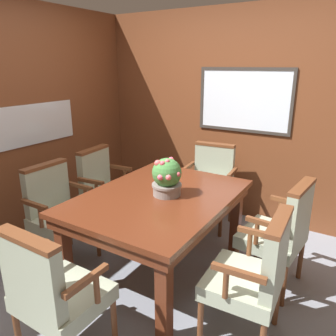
{
  "coord_description": "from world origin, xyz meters",
  "views": [
    {
      "loc": [
        1.48,
        -1.89,
        1.82
      ],
      "look_at": [
        0.06,
        0.44,
        0.95
      ],
      "focal_mm": 35.0,
      "sensor_mm": 36.0,
      "label": 1
    }
  ],
  "objects_px": {
    "chair_right_near": "(254,273)",
    "chair_left_near": "(57,209)",
    "potted_plant": "(167,177)",
    "chair_head_near": "(53,290)",
    "chair_left_far": "(104,186)",
    "chair_head_far": "(210,181)",
    "chair_right_far": "(281,230)",
    "dining_table": "(159,205)"
  },
  "relations": [
    {
      "from": "chair_head_far",
      "to": "chair_head_near",
      "type": "relative_size",
      "value": 1.0
    },
    {
      "from": "dining_table",
      "to": "chair_head_near",
      "type": "bearing_deg",
      "value": -91.24
    },
    {
      "from": "chair_right_near",
      "to": "potted_plant",
      "type": "bearing_deg",
      "value": -115.08
    },
    {
      "from": "chair_head_far",
      "to": "chair_left_far",
      "type": "height_order",
      "value": "same"
    },
    {
      "from": "chair_left_near",
      "to": "chair_head_near",
      "type": "relative_size",
      "value": 1.0
    },
    {
      "from": "dining_table",
      "to": "potted_plant",
      "type": "distance_m",
      "value": 0.27
    },
    {
      "from": "chair_head_far",
      "to": "chair_right_far",
      "type": "xyz_separation_m",
      "value": [
        0.98,
        -0.77,
        0.0
      ]
    },
    {
      "from": "chair_right_near",
      "to": "dining_table",
      "type": "bearing_deg",
      "value": -112.09
    },
    {
      "from": "chair_left_near",
      "to": "chair_right_far",
      "type": "bearing_deg",
      "value": -69.7
    },
    {
      "from": "chair_head_far",
      "to": "potted_plant",
      "type": "height_order",
      "value": "potted_plant"
    },
    {
      "from": "chair_right_near",
      "to": "potted_plant",
      "type": "relative_size",
      "value": 2.87
    },
    {
      "from": "chair_head_far",
      "to": "chair_left_far",
      "type": "xyz_separation_m",
      "value": [
        -0.93,
        -0.78,
        0.0
      ]
    },
    {
      "from": "chair_head_near",
      "to": "chair_left_far",
      "type": "bearing_deg",
      "value": -57.31
    },
    {
      "from": "chair_right_near",
      "to": "chair_left_near",
      "type": "bearing_deg",
      "value": -92.95
    },
    {
      "from": "chair_head_far",
      "to": "potted_plant",
      "type": "relative_size",
      "value": 2.87
    },
    {
      "from": "chair_head_near",
      "to": "chair_left_near",
      "type": "bearing_deg",
      "value": -41.3
    },
    {
      "from": "dining_table",
      "to": "chair_left_near",
      "type": "bearing_deg",
      "value": -160.33
    },
    {
      "from": "chair_right_far",
      "to": "potted_plant",
      "type": "height_order",
      "value": "potted_plant"
    },
    {
      "from": "chair_left_far",
      "to": "chair_left_near",
      "type": "height_order",
      "value": "same"
    },
    {
      "from": "chair_head_far",
      "to": "chair_right_near",
      "type": "bearing_deg",
      "value": -61.92
    },
    {
      "from": "dining_table",
      "to": "chair_right_near",
      "type": "bearing_deg",
      "value": -19.28
    },
    {
      "from": "dining_table",
      "to": "chair_right_far",
      "type": "height_order",
      "value": "chair_right_far"
    },
    {
      "from": "dining_table",
      "to": "chair_left_far",
      "type": "relative_size",
      "value": 1.63
    },
    {
      "from": "dining_table",
      "to": "chair_head_far",
      "type": "distance_m",
      "value": 1.13
    },
    {
      "from": "chair_right_near",
      "to": "chair_head_far",
      "type": "bearing_deg",
      "value": -149.07
    },
    {
      "from": "chair_left_far",
      "to": "chair_head_far",
      "type": "bearing_deg",
      "value": -55.2
    },
    {
      "from": "chair_left_far",
      "to": "chair_right_far",
      "type": "distance_m",
      "value": 1.92
    },
    {
      "from": "chair_right_near",
      "to": "chair_head_near",
      "type": "distance_m",
      "value": 1.26
    },
    {
      "from": "chair_left_far",
      "to": "chair_right_near",
      "type": "height_order",
      "value": "same"
    },
    {
      "from": "chair_left_near",
      "to": "potted_plant",
      "type": "xyz_separation_m",
      "value": [
        0.98,
        0.36,
        0.38
      ]
    },
    {
      "from": "dining_table",
      "to": "chair_left_near",
      "type": "height_order",
      "value": "chair_left_near"
    },
    {
      "from": "dining_table",
      "to": "chair_right_far",
      "type": "xyz_separation_m",
      "value": [
        0.96,
        0.35,
        -0.13
      ]
    },
    {
      "from": "chair_head_far",
      "to": "chair_left_near",
      "type": "distance_m",
      "value": 1.71
    },
    {
      "from": "chair_left_far",
      "to": "chair_head_near",
      "type": "relative_size",
      "value": 1.0
    },
    {
      "from": "chair_left_near",
      "to": "dining_table",
      "type": "bearing_deg",
      "value": -69.88
    },
    {
      "from": "potted_plant",
      "to": "chair_right_far",
      "type": "bearing_deg",
      "value": 19.4
    },
    {
      "from": "chair_right_near",
      "to": "chair_left_near",
      "type": "height_order",
      "value": "same"
    },
    {
      "from": "chair_head_far",
      "to": "potted_plant",
      "type": "xyz_separation_m",
      "value": [
        0.08,
        -1.09,
        0.38
      ]
    },
    {
      "from": "chair_left_far",
      "to": "chair_right_near",
      "type": "xyz_separation_m",
      "value": [
        1.91,
        -0.68,
        0.0
      ]
    },
    {
      "from": "dining_table",
      "to": "chair_left_far",
      "type": "height_order",
      "value": "chair_left_far"
    },
    {
      "from": "chair_right_near",
      "to": "chair_left_near",
      "type": "xyz_separation_m",
      "value": [
        -1.88,
        0.0,
        0.0
      ]
    },
    {
      "from": "chair_left_far",
      "to": "chair_head_near",
      "type": "distance_m",
      "value": 1.75
    }
  ]
}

